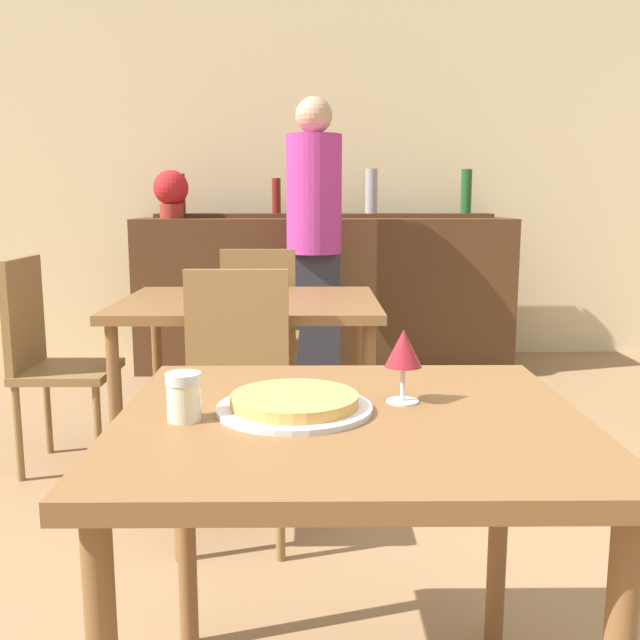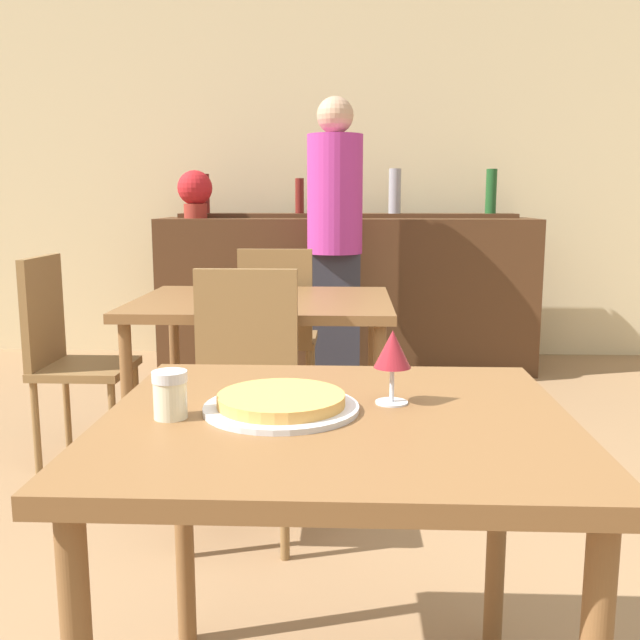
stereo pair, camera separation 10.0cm
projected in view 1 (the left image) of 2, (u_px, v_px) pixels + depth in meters
The scene contains 13 objects.
wall_back at pixel (323, 171), 5.40m from camera, with size 8.00×0.05×2.80m.
dining_table_near at pixel (351, 456), 1.47m from camera, with size 0.95×0.85×0.77m.
dining_table_far at pixel (250, 317), 3.13m from camera, with size 1.12×0.89×0.76m.
bar_counter at pixel (324, 294), 5.05m from camera, with size 2.60×0.56×1.06m.
bar_back_shelf at pixel (332, 209), 5.09m from camera, with size 2.39×0.24×0.34m.
chair_far_side_front at pixel (235, 386), 2.56m from camera, with size 0.40×0.40×0.95m.
chair_far_side_back at pixel (260, 326), 3.76m from camera, with size 0.40×0.40×0.95m.
chair_far_side_left at pixel (48, 351), 3.15m from camera, with size 0.40×0.40×0.95m.
pizza_tray at pixel (294, 404), 1.47m from camera, with size 0.32×0.32×0.04m.
cheese_shaker at pixel (184, 396), 1.40m from camera, with size 0.07×0.07×0.10m.
person_standing at pixel (314, 234), 4.40m from camera, with size 0.34×0.34×1.80m.
wine_glass at pixel (403, 351), 1.52m from camera, with size 0.08×0.08×0.16m.
potted_plant at pixel (171, 191), 4.87m from camera, with size 0.24×0.24×0.33m.
Camera 1 is at (-0.08, -1.40, 1.20)m, focal length 40.00 mm.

